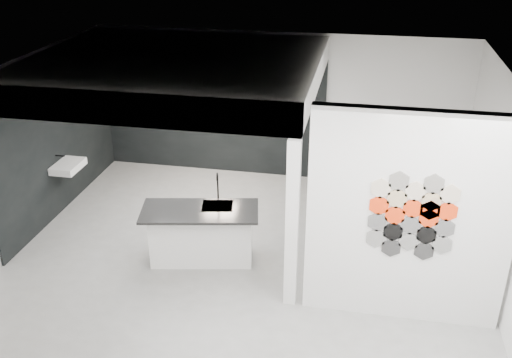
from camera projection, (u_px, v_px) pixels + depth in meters
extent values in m
cube|color=gray|center=(246.00, 255.00, 8.73)|extent=(7.00, 6.00, 0.01)
cube|color=silver|center=(408.00, 220.00, 6.86)|extent=(2.45, 0.15, 2.80)
cube|color=black|center=(212.00, 114.00, 11.08)|extent=(4.40, 0.04, 2.35)
cube|color=black|center=(59.00, 143.00, 9.71)|extent=(0.04, 4.00, 2.35)
cube|color=silver|center=(175.00, 70.00, 8.74)|extent=(4.40, 4.00, 0.40)
cube|color=silver|center=(292.00, 225.00, 7.20)|extent=(0.16, 0.16, 2.35)
cube|color=silver|center=(126.00, 109.00, 7.04)|extent=(4.40, 0.16, 0.40)
cube|color=silver|center=(68.00, 166.00, 9.64)|extent=(0.40, 0.60, 0.12)
cube|color=black|center=(215.00, 110.00, 10.92)|extent=(3.00, 0.15, 0.04)
cube|color=silver|center=(201.00, 235.00, 8.43)|extent=(1.56, 0.81, 0.85)
cube|color=black|center=(200.00, 211.00, 8.17)|extent=(1.79, 1.05, 0.04)
cube|color=black|center=(217.00, 206.00, 8.28)|extent=(0.51, 0.45, 0.01)
cylinder|color=black|center=(218.00, 188.00, 8.37)|extent=(0.03, 0.03, 0.39)
torus|color=black|center=(217.00, 177.00, 8.23)|extent=(0.05, 0.14, 0.14)
cylinder|color=black|center=(155.00, 101.00, 11.08)|extent=(0.28, 0.28, 0.18)
ellipsoid|color=black|center=(277.00, 108.00, 10.66)|extent=(0.22, 0.22, 0.18)
cylinder|color=gray|center=(285.00, 110.00, 10.65)|extent=(0.20, 0.20, 0.11)
cylinder|color=gray|center=(285.00, 110.00, 10.65)|extent=(0.12, 0.12, 0.13)
cylinder|color=black|center=(190.00, 103.00, 10.96)|extent=(0.08, 0.08, 0.17)
cylinder|color=black|center=(186.00, 105.00, 10.99)|extent=(0.10, 0.10, 0.10)
cylinder|color=silver|center=(376.00, 238.00, 6.95)|extent=(0.26, 0.02, 0.26)
cylinder|color=black|center=(377.00, 222.00, 6.85)|extent=(0.26, 0.02, 0.26)
cylinder|color=#F2360C|center=(379.00, 205.00, 6.75)|extent=(0.26, 0.02, 0.26)
cylinder|color=beige|center=(381.00, 188.00, 6.66)|extent=(0.26, 0.02, 0.26)
cylinder|color=#2D2D2D|center=(391.00, 248.00, 6.96)|extent=(0.26, 0.02, 0.26)
cylinder|color=black|center=(393.00, 232.00, 6.87)|extent=(0.26, 0.02, 0.26)
cylinder|color=#F2360C|center=(395.00, 215.00, 6.77)|extent=(0.26, 0.02, 0.26)
cylinder|color=tan|center=(397.00, 199.00, 6.67)|extent=(0.26, 0.02, 0.26)
cylinder|color=#66635E|center=(399.00, 181.00, 6.57)|extent=(0.26, 0.02, 0.26)
cylinder|color=silver|center=(408.00, 241.00, 6.88)|extent=(0.26, 0.02, 0.26)
cylinder|color=black|center=(411.00, 225.00, 6.78)|extent=(0.26, 0.02, 0.26)
cylinder|color=#F2360C|center=(413.00, 208.00, 6.69)|extent=(0.26, 0.02, 0.26)
cylinder|color=beige|center=(415.00, 191.00, 6.59)|extent=(0.26, 0.02, 0.26)
cylinder|color=#2D2D2D|center=(424.00, 251.00, 6.89)|extent=(0.26, 0.02, 0.26)
cylinder|color=black|center=(426.00, 235.00, 6.80)|extent=(0.26, 0.02, 0.26)
cylinder|color=#F2360C|center=(429.00, 218.00, 6.70)|extent=(0.26, 0.02, 0.26)
cylinder|color=tan|center=(431.00, 201.00, 6.60)|extent=(0.26, 0.02, 0.26)
cylinder|color=#66635E|center=(434.00, 184.00, 6.51)|extent=(0.26, 0.02, 0.26)
cylinder|color=silver|center=(442.00, 245.00, 6.81)|extent=(0.26, 0.02, 0.26)
cylinder|color=black|center=(445.00, 228.00, 6.72)|extent=(0.26, 0.02, 0.26)
cylinder|color=#F2360C|center=(447.00, 212.00, 6.62)|extent=(0.26, 0.02, 0.26)
cylinder|color=beige|center=(450.00, 194.00, 6.52)|extent=(0.26, 0.02, 0.26)
cylinder|color=#F2360C|center=(430.00, 210.00, 6.65)|extent=(0.26, 0.02, 0.26)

